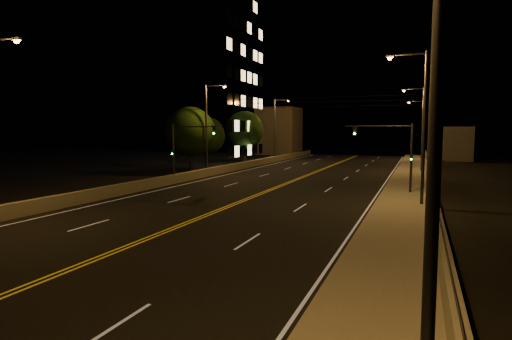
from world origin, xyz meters
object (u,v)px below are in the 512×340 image
(streetlight_3, at_px, (421,126))
(building_tower, at_px, (176,68))
(streetlight_1, at_px, (420,119))
(tree_2, at_px, (245,130))
(streetlight_2, at_px, (420,124))
(traffic_signal_right, at_px, (397,149))
(streetlight_6, at_px, (276,126))
(streetlight_0, at_px, (418,83))
(tree_1, at_px, (206,136))
(streetlight_5, at_px, (208,124))
(tree_0, at_px, (190,132))
(traffic_signal_left, at_px, (183,146))

(streetlight_3, bearing_deg, building_tower, -155.12)
(streetlight_1, height_order, tree_2, streetlight_1)
(streetlight_2, xyz_separation_m, traffic_signal_right, (-1.61, -18.80, -2.13))
(streetlight_6, bearing_deg, traffic_signal_right, -57.09)
(streetlight_2, xyz_separation_m, tree_2, (-25.84, 9.37, -0.62))
(streetlight_0, bearing_deg, traffic_signal_right, 93.32)
(streetlight_3, bearing_deg, tree_1, -137.19)
(streetlight_1, distance_m, traffic_signal_right, 5.90)
(streetlight_6, bearing_deg, tree_2, -149.79)
(streetlight_5, relative_size, streetlight_6, 1.00)
(streetlight_1, relative_size, tree_2, 1.23)
(streetlight_2, relative_size, tree_0, 1.29)
(traffic_signal_left, xyz_separation_m, building_tower, (-15.93, 24.87, 11.14))
(tree_0, bearing_deg, streetlight_5, -24.11)
(streetlight_2, relative_size, building_tower, 0.32)
(streetlight_6, bearing_deg, streetlight_2, -29.01)
(building_tower, height_order, tree_0, building_tower)
(tree_0, bearing_deg, traffic_signal_right, -20.88)
(tree_2, bearing_deg, building_tower, -162.34)
(streetlight_2, bearing_deg, streetlight_5, -152.00)
(streetlight_3, distance_m, building_tower, 40.91)
(traffic_signal_right, bearing_deg, streetlight_0, -86.68)
(building_tower, distance_m, tree_1, 16.19)
(streetlight_3, relative_size, tree_0, 1.29)
(streetlight_0, distance_m, traffic_signal_right, 27.77)
(tree_0, bearing_deg, streetlight_6, 82.10)
(streetlight_1, height_order, streetlight_2, same)
(tree_0, distance_m, tree_2, 19.47)
(streetlight_6, bearing_deg, traffic_signal_left, -87.75)
(tree_1, height_order, tree_2, tree_2)
(streetlight_1, xyz_separation_m, streetlight_5, (-21.48, 12.64, 0.00))
(streetlight_6, height_order, tree_2, streetlight_6)
(building_tower, bearing_deg, streetlight_6, 21.63)
(tree_2, bearing_deg, streetlight_6, 30.21)
(streetlight_3, distance_m, tree_1, 36.46)
(streetlight_5, relative_size, traffic_signal_left, 1.79)
(building_tower, xyz_separation_m, tree_2, (10.36, 3.30, -9.64))
(tree_1, bearing_deg, traffic_signal_right, -33.93)
(streetlight_5, bearing_deg, traffic_signal_left, -80.72)
(traffic_signal_left, bearing_deg, tree_2, 101.18)
(streetlight_1, relative_size, streetlight_2, 1.00)
(streetlight_5, relative_size, traffic_signal_right, 1.79)
(streetlight_3, bearing_deg, tree_2, -152.44)
(streetlight_1, bearing_deg, traffic_signal_left, 165.45)
(streetlight_3, xyz_separation_m, tree_1, (-26.73, -24.76, -1.41))
(streetlight_0, distance_m, building_tower, 64.42)
(streetlight_3, bearing_deg, tree_0, -126.69)
(tree_1, bearing_deg, traffic_signal_left, -69.10)
(streetlight_2, height_order, streetlight_3, same)
(traffic_signal_right, bearing_deg, streetlight_3, 87.79)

